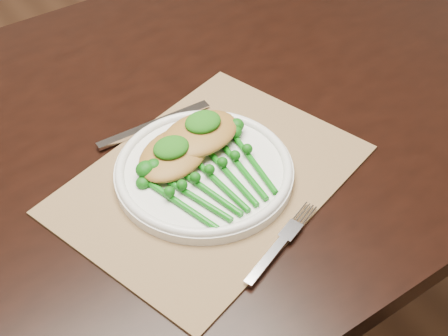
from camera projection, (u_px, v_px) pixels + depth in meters
dining_table at (165, 272)px, 1.27m from camera, size 1.60×0.90×0.75m
placemat at (211, 179)px, 0.94m from camera, size 0.51×0.43×0.00m
dinner_plate at (204, 170)px, 0.93m from camera, size 0.27×0.27×0.02m
knife at (144, 129)px, 1.01m from camera, size 0.20×0.02×0.01m
fork at (286, 237)px, 0.85m from camera, size 0.16×0.07×0.01m
chicken_fillet_left at (174, 154)px, 0.93m from camera, size 0.16×0.14×0.03m
chicken_fillet_right at (200, 134)px, 0.95m from camera, size 0.14×0.11×0.03m
pesto_dollop_left at (171, 147)px, 0.92m from camera, size 0.06×0.05×0.02m
pesto_dollop_right at (203, 122)px, 0.95m from camera, size 0.06×0.05×0.02m
broccolini_bundle at (218, 182)px, 0.90m from camera, size 0.17×0.19×0.04m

